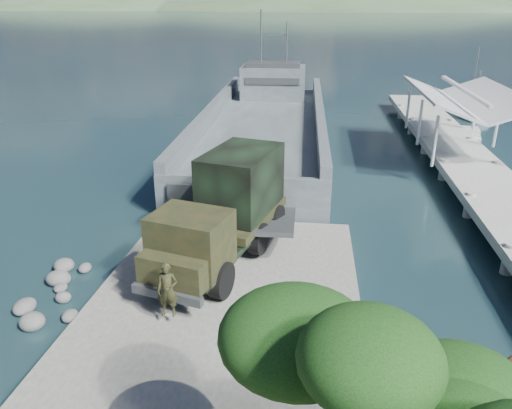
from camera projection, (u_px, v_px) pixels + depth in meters
name	position (u px, v px, depth m)	size (l,w,h in m)	color
ground	(226.00, 309.00, 18.79)	(1400.00, 1400.00, 0.00)	#1B3742
boat_ramp	(221.00, 319.00, 17.78)	(10.00, 18.00, 0.50)	slate
shoreline_rocks	(75.00, 292.00, 19.91)	(3.20, 5.60, 0.90)	#5C5C5A
distant_headlands	(363.00, 10.00, 527.63)	(1000.00, 240.00, 48.00)	#3C5937
pier	(460.00, 145.00, 34.02)	(6.40, 44.00, 6.10)	#A2A399
landing_craft	(265.00, 133.00, 40.06)	(9.85, 36.39, 10.75)	#474F54
military_truck	(226.00, 209.00, 21.08)	(4.99, 9.46, 4.21)	black
soldier	(168.00, 300.00, 16.71)	(0.72, 0.47, 1.97)	black
sailboat_near	(470.00, 136.00, 41.33)	(2.40, 4.93, 5.78)	silver
sailboat_far	(469.00, 113.00, 49.31)	(2.40, 5.80, 6.85)	silver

